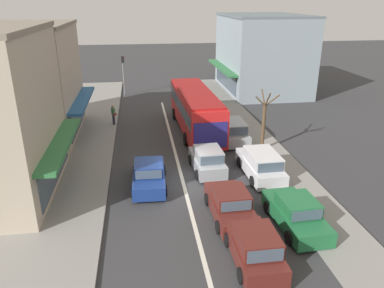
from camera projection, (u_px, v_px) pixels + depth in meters
name	position (u px, v px, depth m)	size (l,w,h in m)	color
ground_plane	(184.00, 184.00, 21.32)	(140.00, 140.00, 0.00)	#353538
lane_centre_line	(176.00, 156.00, 25.01)	(0.20, 28.00, 0.01)	silver
sidewalk_left	(76.00, 150.00, 25.92)	(5.20, 44.00, 0.14)	gray
kerb_right	(257.00, 140.00, 27.66)	(2.80, 44.00, 0.12)	gray
shopfront_mid_block	(29.00, 83.00, 27.27)	(7.44, 8.90, 8.28)	#B2A38E
building_right_far	(262.00, 54.00, 41.44)	(9.12, 11.64, 8.26)	#84939E
city_bus	(195.00, 108.00, 29.14)	(2.98, 10.93, 3.23)	red
hatchback_behind_bus_mid	(207.00, 160.00, 22.67)	(1.94, 3.77, 1.54)	#9EA3A8
sedan_adjacent_lane_lead	(149.00, 175.00, 20.90)	(2.02, 4.27, 1.47)	navy
hatchback_behind_bus_near	(255.00, 248.00, 14.75)	(1.83, 3.71, 1.54)	#561E19
sedan_queue_far_back	(230.00, 205.00, 17.90)	(1.97, 4.24, 1.47)	#561E19
parked_sedan_kerb_front	(296.00, 214.00, 17.17)	(2.02, 4.26, 1.47)	#1E6638
parked_wagon_kerb_second	(261.00, 164.00, 22.06)	(1.99, 4.53, 1.58)	silver
parked_wagon_kerb_third	(232.00, 131.00, 27.60)	(1.95, 4.50, 1.58)	#9EA3A8
traffic_light_downstreet	(123.00, 69.00, 39.75)	(0.33, 0.24, 4.20)	gray
street_tree_right	(264.00, 123.00, 25.22)	(1.70, 1.79, 4.31)	brown
pedestrian_with_handbag_near	(113.00, 114.00, 30.58)	(0.44, 0.64, 1.63)	#232838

